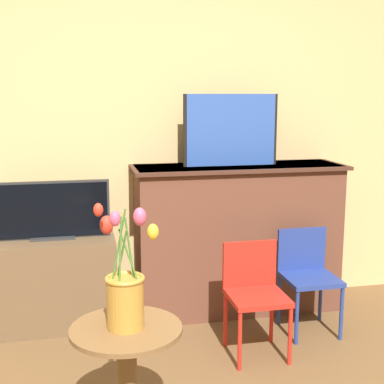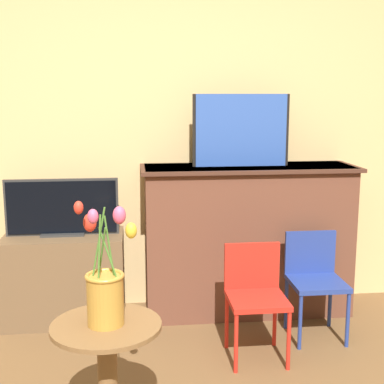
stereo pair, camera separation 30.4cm
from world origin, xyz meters
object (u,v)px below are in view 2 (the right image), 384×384
(chair_red, at_px, (255,291))
(vase_tulips, at_px, (105,287))
(chair_blue, at_px, (314,275))
(painting, at_px, (241,130))
(tv_monitor, at_px, (62,208))

(chair_red, bearing_deg, vase_tulips, -137.69)
(chair_blue, bearing_deg, chair_red, -152.23)
(vase_tulips, bearing_deg, painting, 58.70)
(chair_red, height_order, vase_tulips, vase_tulips)
(chair_red, relative_size, vase_tulips, 1.24)
(vase_tulips, bearing_deg, tv_monitor, 104.19)
(tv_monitor, relative_size, vase_tulips, 1.40)
(chair_blue, relative_size, vase_tulips, 1.24)
(painting, bearing_deg, chair_blue, -46.97)
(chair_red, height_order, chair_blue, same)
(chair_blue, bearing_deg, painting, 133.03)
(chair_red, bearing_deg, tv_monitor, 151.39)
(vase_tulips, bearing_deg, chair_blue, 37.85)
(tv_monitor, relative_size, chair_red, 1.13)
(tv_monitor, bearing_deg, vase_tulips, -75.81)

